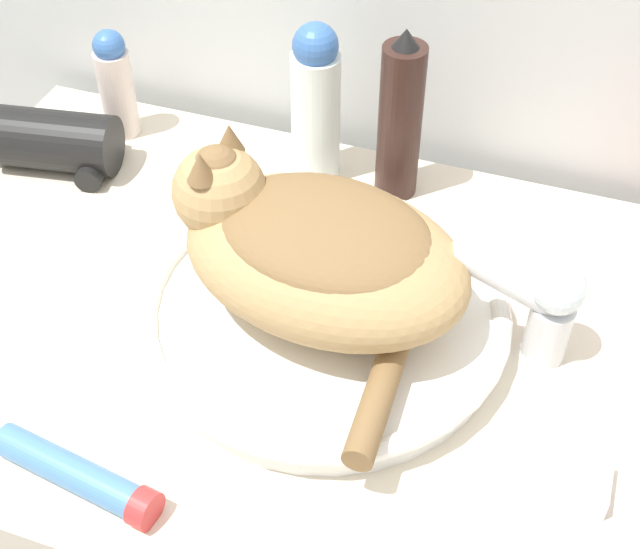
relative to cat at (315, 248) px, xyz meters
The scene contains 10 objects.
vanity_counter 0.54m from the cat, ahead, with size 1.07×0.62×0.86m.
sink_basin 0.09m from the cat, ahead, with size 0.38×0.38×0.04m.
cat is the anchor object (origin of this frame).
faucet 0.23m from the cat, 10.25° to the left, with size 0.14×0.06×0.14m.
hairspray_can_black 0.25m from the cat, 86.22° to the left, with size 0.05×0.05×0.22m.
deodorant_stick 0.43m from the cat, 145.04° to the left, with size 0.04×0.04×0.15m.
lotion_bottle_white 0.26m from the cat, 109.16° to the left, with size 0.06×0.06×0.20m.
cream_tube 0.30m from the cat, 118.35° to the right, with size 0.17×0.06×0.04m.
hair_dryer 0.43m from the cat, 158.31° to the left, with size 0.18×0.11×0.08m.
soap_bar 0.31m from the cat, 21.26° to the right, with size 0.06×0.05×0.02m.
Camera 1 is at (0.17, -0.28, 1.54)m, focal length 50.00 mm.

